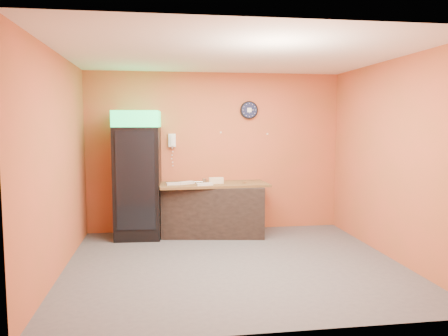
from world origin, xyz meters
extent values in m
plane|color=#47474C|center=(0.00, 0.00, 0.00)|extent=(4.50, 4.50, 0.00)
cube|color=#CC5639|center=(0.00, 2.00, 1.40)|extent=(4.50, 0.02, 2.80)
cube|color=#CC5639|center=(-2.25, 0.00, 1.40)|extent=(0.02, 4.00, 2.80)
cube|color=#CC5639|center=(2.25, 0.00, 1.40)|extent=(0.02, 4.00, 2.80)
cube|color=white|center=(0.00, 0.00, 2.80)|extent=(4.50, 4.00, 0.02)
cube|color=black|center=(-1.35, 1.65, 0.92)|extent=(0.78, 0.78, 1.85)
cube|color=#1CF069|center=(-1.35, 1.65, 1.98)|extent=(0.78, 0.78, 0.26)
cube|color=black|center=(-1.32, 1.28, 1.00)|extent=(0.61, 0.06, 1.58)
cube|color=black|center=(-0.08, 1.62, 0.43)|extent=(1.80, 1.01, 0.85)
cylinder|color=black|center=(0.60, 1.98, 2.15)|extent=(0.32, 0.05, 0.32)
cylinder|color=#0F1433|center=(0.60, 1.95, 2.15)|extent=(0.27, 0.01, 0.27)
cube|color=white|center=(0.60, 1.94, 2.15)|extent=(0.08, 0.00, 0.08)
cube|color=white|center=(-0.76, 1.96, 1.61)|extent=(0.12, 0.07, 0.23)
cube|color=white|center=(-0.76, 1.91, 1.61)|extent=(0.05, 0.04, 0.19)
cube|color=brown|center=(-0.08, 1.62, 0.87)|extent=(1.88, 0.85, 0.04)
cube|color=beige|center=(-0.04, 1.57, 0.92)|extent=(0.25, 0.09, 0.05)
cube|color=beige|center=(-0.04, 1.57, 0.97)|extent=(0.25, 0.09, 0.05)
cube|color=beige|center=(-0.74, 1.51, 0.91)|extent=(0.28, 0.15, 0.04)
cube|color=beige|center=(-0.26, 1.38, 0.91)|extent=(0.28, 0.16, 0.04)
cube|color=beige|center=(-0.55, 1.58, 0.91)|extent=(0.30, 0.26, 0.04)
cylinder|color=silver|center=(-0.22, 1.74, 0.93)|extent=(0.07, 0.07, 0.07)
camera|label=1|loc=(-0.98, -5.71, 1.90)|focal=35.00mm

